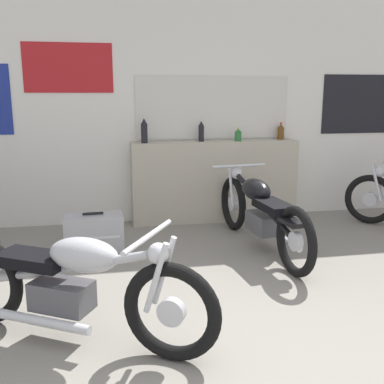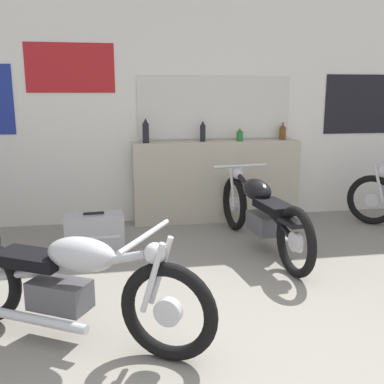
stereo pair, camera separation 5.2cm
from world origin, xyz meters
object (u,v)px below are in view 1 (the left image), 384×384
(bottle_center, at_px, (238,135))
(bottle_right_center, at_px, (281,132))
(bottle_leftmost, at_px, (144,131))
(hard_case_silver, at_px, (94,234))
(motorcycle_silver, at_px, (70,284))
(bottle_left_center, at_px, (201,132))
(motorcycle_black, at_px, (260,212))

(bottle_center, relative_size, bottle_right_center, 0.76)
(bottle_center, height_order, bottle_right_center, bottle_right_center)
(bottle_leftmost, xyz_separation_m, hard_case_silver, (-0.61, -0.94, -0.95))
(motorcycle_silver, xyz_separation_m, hard_case_silver, (0.11, 1.62, -0.19))
(bottle_center, distance_m, bottle_right_center, 0.59)
(bottle_center, height_order, hard_case_silver, bottle_center)
(bottle_leftmost, xyz_separation_m, bottle_left_center, (0.70, 0.05, -0.02))
(bottle_right_center, xyz_separation_m, motorcycle_black, (-0.67, -1.20, -0.70))
(bottle_left_center, bearing_deg, hard_case_silver, -143.11)
(bottle_left_center, xyz_separation_m, motorcycle_black, (0.38, -1.16, -0.73))
(bottle_center, xyz_separation_m, motorcycle_silver, (-1.88, -2.57, -0.69))
(bottle_center, bearing_deg, bottle_right_center, 7.46)
(bottle_leftmost, height_order, bottle_left_center, bottle_leftmost)
(motorcycle_silver, bearing_deg, bottle_center, 53.77)
(bottle_leftmost, bearing_deg, motorcycle_black, -45.82)
(bottle_right_center, relative_size, motorcycle_black, 0.10)
(bottle_center, xyz_separation_m, hard_case_silver, (-1.77, -0.94, -0.88))
(hard_case_silver, bearing_deg, bottle_right_center, 23.43)
(bottle_center, bearing_deg, motorcycle_silver, -126.23)
(motorcycle_black, bearing_deg, bottle_center, 85.96)
(bottle_leftmost, bearing_deg, hard_case_silver, -122.98)
(bottle_left_center, distance_m, motorcycle_black, 1.42)
(motorcycle_black, distance_m, motorcycle_silver, 2.31)
(bottle_left_center, bearing_deg, bottle_right_center, 2.07)
(bottle_right_center, bearing_deg, bottle_left_center, -177.93)
(motorcycle_silver, bearing_deg, bottle_right_center, 46.97)
(motorcycle_black, relative_size, hard_case_silver, 3.50)
(motorcycle_black, height_order, motorcycle_silver, motorcycle_black)
(bottle_left_center, distance_m, hard_case_silver, 1.88)
(bottle_center, relative_size, hard_case_silver, 0.28)
(bottle_center, distance_m, motorcycle_silver, 3.25)
(bottle_leftmost, distance_m, bottle_right_center, 1.75)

